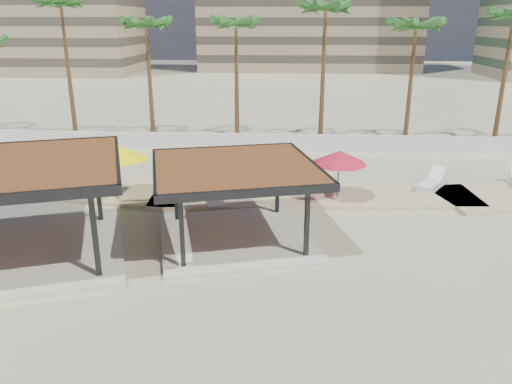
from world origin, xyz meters
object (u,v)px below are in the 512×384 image
Objects in this scene: umbrella_a at (22,155)px; umbrella_c at (339,157)px; pavilion_west at (20,202)px; lounger_b at (431,184)px; lounger_a at (210,194)px; pavilion_central at (236,196)px.

umbrella_c is (15.42, 0.10, 0.10)m from umbrella_a.
pavilion_west reaches higher than umbrella_a.
lounger_b is at bearing 7.66° from pavilion_west.
lounger_a is (9.27, -0.30, -1.74)m from umbrella_a.
pavilion_west is 8.80m from lounger_a.
lounger_a is at bearing 96.56° from pavilion_central.
pavilion_west is at bearing 113.52° from lounger_a.
umbrella_a is at bearing -179.63° from umbrella_c.
pavilion_central is at bearing 177.92° from lounger_a.
pavilion_central is 6.47m from umbrella_c.
umbrella_a is at bearing 142.13° from pavilion_central.
umbrella_c reaches higher than umbrella_a.
pavilion_central is 3.12× the size of lounger_b.
umbrella_c is at bearing -110.07° from lounger_a.
umbrella_c is 1.47× the size of lounger_b.
umbrella_a is at bearing 97.89° from pavilion_west.
pavilion_west reaches higher than umbrella_c.
pavilion_west reaches higher than lounger_a.
umbrella_a is 15.42m from umbrella_c.
pavilion_central is 4.86m from lounger_a.
pavilion_west is at bearing 149.62° from lounger_b.
pavilion_central reaches higher than umbrella_c.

